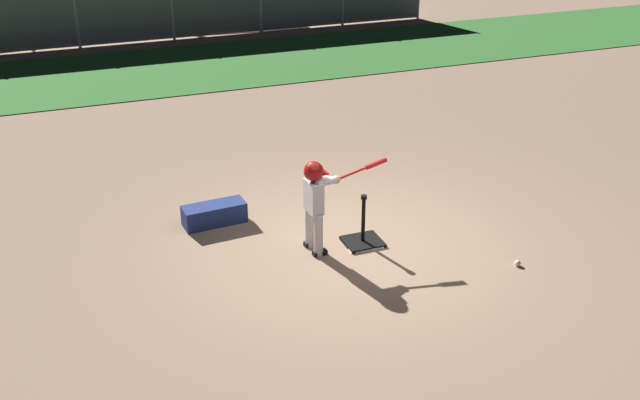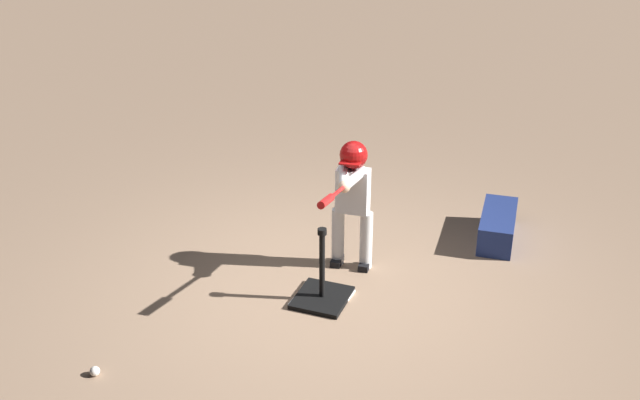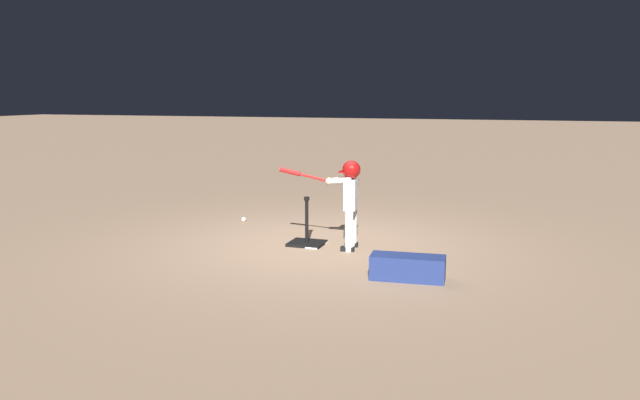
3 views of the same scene
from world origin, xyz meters
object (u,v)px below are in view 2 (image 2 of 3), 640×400
baseball (95,371)px  equipment_bag (498,226)px  batting_tee (322,292)px  batter_child (352,190)px

baseball → equipment_bag: size_ratio=0.09×
batting_tee → baseball: bearing=-38.1°
baseball → equipment_bag: (-3.16, 2.41, 0.10)m
batter_child → equipment_bag: 1.68m
batting_tee → batter_child: batter_child is taller
baseball → batting_tee: bearing=141.9°
batter_child → baseball: batter_child is taller
batter_child → equipment_bag: bearing=131.3°
batter_child → equipment_bag: size_ratio=1.44×
baseball → equipment_bag: equipment_bag is taller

